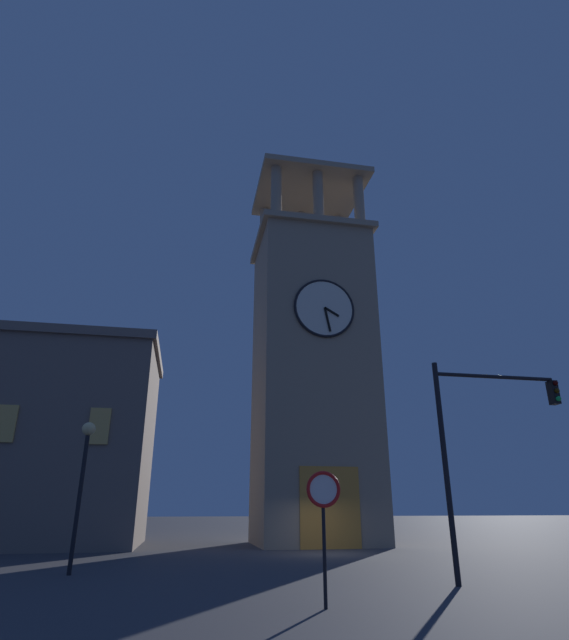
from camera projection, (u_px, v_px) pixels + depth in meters
ground_plane at (328, 554)px, 22.56m from camera, size 200.00×200.00×0.00m
clocktower at (312, 369)px, 31.39m from camera, size 7.45×6.82×25.66m
traffic_signal_near at (482, 429)px, 14.96m from camera, size 4.18×0.41×6.15m
street_lamp at (84, 464)px, 16.60m from camera, size 0.44×0.44×4.70m
no_horn_sign at (324, 499)px, 11.01m from camera, size 0.78×0.14×2.74m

